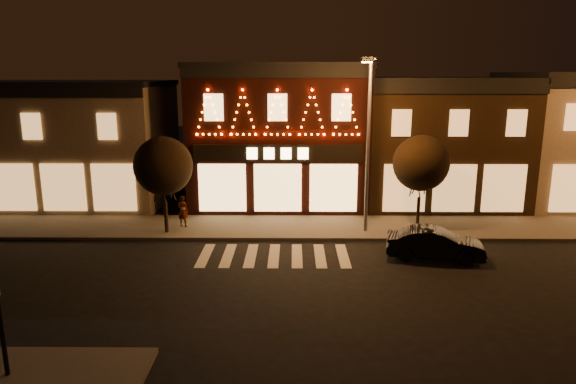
{
  "coord_description": "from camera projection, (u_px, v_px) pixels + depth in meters",
  "views": [
    {
      "loc": [
        0.81,
        -17.23,
        7.75
      ],
      "look_at": [
        0.61,
        4.0,
        2.85
      ],
      "focal_mm": 32.21,
      "sensor_mm": 36.0,
      "label": 1
    }
  ],
  "objects": [
    {
      "name": "pedestrian",
      "position": [
        183.0,
        211.0,
        26.03
      ],
      "size": [
        0.69,
        0.57,
        1.61
      ],
      "primitive_type": "imported",
      "rotation": [
        0.0,
        0.0,
        2.77
      ],
      "color": "gray",
      "rests_on": "sidewalk_far"
    },
    {
      "name": "building_right_a",
      "position": [
        436.0,
        140.0,
        31.24
      ],
      "size": [
        9.2,
        8.28,
        7.5
      ],
      "color": "#382513",
      "rests_on": "ground"
    },
    {
      "name": "streetlamp_mid",
      "position": [
        368.0,
        132.0,
        24.16
      ],
      "size": [
        0.78,
        1.9,
        8.33
      ],
      "rotation": [
        0.0,
        0.0,
        0.25
      ],
      "color": "#59595E",
      "rests_on": "sidewalk_far"
    },
    {
      "name": "sidewalk_far",
      "position": [
        316.0,
        227.0,
        26.3
      ],
      "size": [
        44.0,
        4.0,
        0.15
      ],
      "primitive_type": "cube",
      "color": "#47423D",
      "rests_on": "ground"
    },
    {
      "name": "tree_left",
      "position": [
        163.0,
        166.0,
        24.55
      ],
      "size": [
        2.8,
        2.8,
        4.69
      ],
      "rotation": [
        0.0,
        0.0,
        0.22
      ],
      "color": "black",
      "rests_on": "sidewalk_far"
    },
    {
      "name": "building_pulp",
      "position": [
        280.0,
        134.0,
        31.22
      ],
      "size": [
        10.2,
        8.34,
        8.3
      ],
      "color": "black",
      "rests_on": "ground"
    },
    {
      "name": "dark_sedan",
      "position": [
        435.0,
        244.0,
        21.92
      ],
      "size": [
        4.24,
        2.13,
        1.33
      ],
      "primitive_type": "imported",
      "rotation": [
        0.0,
        0.0,
        1.39
      ],
      "color": "black",
      "rests_on": "ground"
    },
    {
      "name": "tree_right",
      "position": [
        421.0,
        163.0,
        25.49
      ],
      "size": [
        2.78,
        2.78,
        4.64
      ],
      "rotation": [
        0.0,
        0.0,
        -0.22
      ],
      "color": "black",
      "rests_on": "sidewalk_far"
    },
    {
      "name": "ground",
      "position": [
        270.0,
        294.0,
        18.54
      ],
      "size": [
        120.0,
        120.0,
        0.0
      ],
      "primitive_type": "plane",
      "color": "black",
      "rests_on": "ground"
    },
    {
      "name": "building_left",
      "position": [
        67.0,
        142.0,
        31.47
      ],
      "size": [
        12.2,
        8.28,
        7.3
      ],
      "color": "#6F614F",
      "rests_on": "ground"
    }
  ]
}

